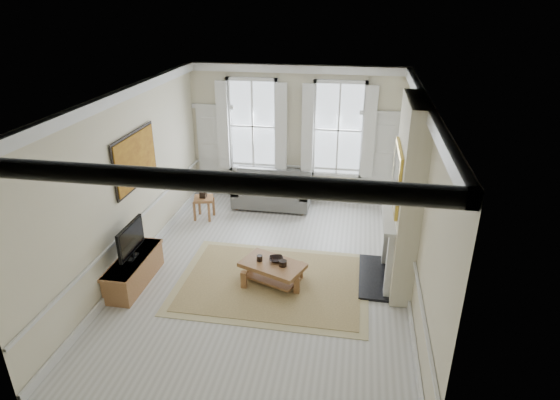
% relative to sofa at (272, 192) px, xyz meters
% --- Properties ---
extents(floor, '(7.20, 7.20, 0.00)m').
position_rel_sofa_xyz_m(floor, '(0.49, -3.11, -0.36)').
color(floor, '#B7B5AD').
rests_on(floor, ground).
extents(ceiling, '(7.20, 7.20, 0.00)m').
position_rel_sofa_xyz_m(ceiling, '(0.49, -3.11, 3.04)').
color(ceiling, white).
rests_on(ceiling, back_wall).
extents(back_wall, '(5.20, 0.00, 5.20)m').
position_rel_sofa_xyz_m(back_wall, '(0.49, 0.49, 1.34)').
color(back_wall, beige).
rests_on(back_wall, floor).
extents(left_wall, '(0.00, 7.20, 7.20)m').
position_rel_sofa_xyz_m(left_wall, '(-2.11, -3.11, 1.34)').
color(left_wall, beige).
rests_on(left_wall, floor).
extents(right_wall, '(0.00, 7.20, 7.20)m').
position_rel_sofa_xyz_m(right_wall, '(3.09, -3.11, 1.34)').
color(right_wall, beige).
rests_on(right_wall, floor).
extents(window_left, '(1.26, 0.20, 2.20)m').
position_rel_sofa_xyz_m(window_left, '(-0.56, 0.44, 1.54)').
color(window_left, '#B2BCC6').
rests_on(window_left, back_wall).
extents(window_right, '(1.26, 0.20, 2.20)m').
position_rel_sofa_xyz_m(window_right, '(1.54, 0.44, 1.54)').
color(window_right, '#B2BCC6').
rests_on(window_right, back_wall).
extents(door_left, '(0.90, 0.08, 2.30)m').
position_rel_sofa_xyz_m(door_left, '(-1.56, 0.45, 0.79)').
color(door_left, silver).
rests_on(door_left, floor).
extents(door_right, '(0.90, 0.08, 2.30)m').
position_rel_sofa_xyz_m(door_right, '(2.54, 0.45, 0.79)').
color(door_right, silver).
rests_on(door_right, floor).
extents(painting, '(0.05, 1.66, 1.06)m').
position_rel_sofa_xyz_m(painting, '(-2.07, -2.81, 1.69)').
color(painting, gold).
rests_on(painting, left_wall).
extents(chimney_breast, '(0.35, 1.70, 3.38)m').
position_rel_sofa_xyz_m(chimney_breast, '(2.91, -2.91, 1.34)').
color(chimney_breast, beige).
rests_on(chimney_breast, floor).
extents(hearth, '(0.55, 1.50, 0.05)m').
position_rel_sofa_xyz_m(hearth, '(2.49, -2.91, -0.34)').
color(hearth, black).
rests_on(hearth, floor).
extents(fireplace, '(0.21, 1.45, 1.33)m').
position_rel_sofa_xyz_m(fireplace, '(2.69, -2.91, 0.37)').
color(fireplace, silver).
rests_on(fireplace, floor).
extents(mirror, '(0.06, 1.26, 1.06)m').
position_rel_sofa_xyz_m(mirror, '(2.70, -2.91, 1.69)').
color(mirror, gold).
rests_on(mirror, chimney_breast).
extents(sofa, '(1.88, 0.92, 0.87)m').
position_rel_sofa_xyz_m(sofa, '(0.00, 0.00, 0.00)').
color(sofa, '#595956').
rests_on(sofa, floor).
extents(side_table, '(0.53, 0.53, 0.53)m').
position_rel_sofa_xyz_m(side_table, '(-1.45, -0.99, 0.06)').
color(side_table, brown).
rests_on(side_table, floor).
extents(rug, '(3.50, 2.60, 0.02)m').
position_rel_sofa_xyz_m(rug, '(0.64, -3.39, -0.35)').
color(rug, olive).
rests_on(rug, floor).
extents(coffee_table, '(1.29, 1.02, 0.42)m').
position_rel_sofa_xyz_m(coffee_table, '(0.64, -3.39, -0.02)').
color(coffee_table, brown).
rests_on(coffee_table, rug).
extents(ceramic_pot_a, '(0.11, 0.11, 0.11)m').
position_rel_sofa_xyz_m(ceramic_pot_a, '(0.39, -3.34, 0.11)').
color(ceramic_pot_a, black).
rests_on(ceramic_pot_a, coffee_table).
extents(ceramic_pot_b, '(0.14, 0.14, 0.10)m').
position_rel_sofa_xyz_m(ceramic_pot_b, '(0.84, -3.44, 0.11)').
color(ceramic_pot_b, black).
rests_on(ceramic_pot_b, coffee_table).
extents(bowl, '(0.33, 0.33, 0.06)m').
position_rel_sofa_xyz_m(bowl, '(0.69, -3.29, 0.09)').
color(bowl, black).
rests_on(bowl, coffee_table).
extents(tv_stand, '(0.48, 1.49, 0.53)m').
position_rel_sofa_xyz_m(tv_stand, '(-1.85, -3.82, -0.10)').
color(tv_stand, brown).
rests_on(tv_stand, floor).
extents(tv, '(0.08, 0.90, 0.68)m').
position_rel_sofa_xyz_m(tv, '(-1.83, -3.82, 0.57)').
color(tv, black).
rests_on(tv, tv_stand).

